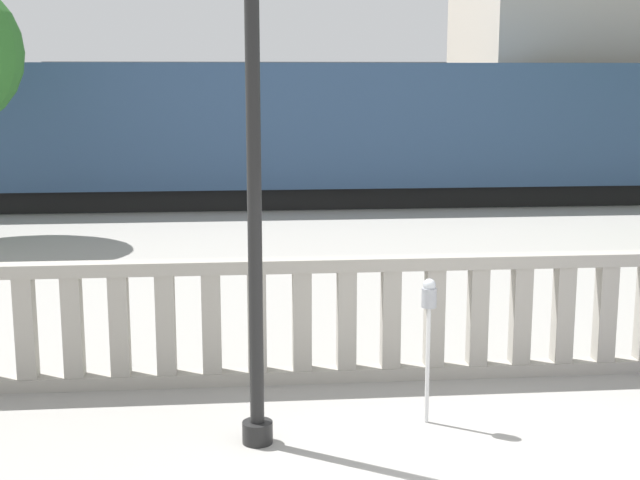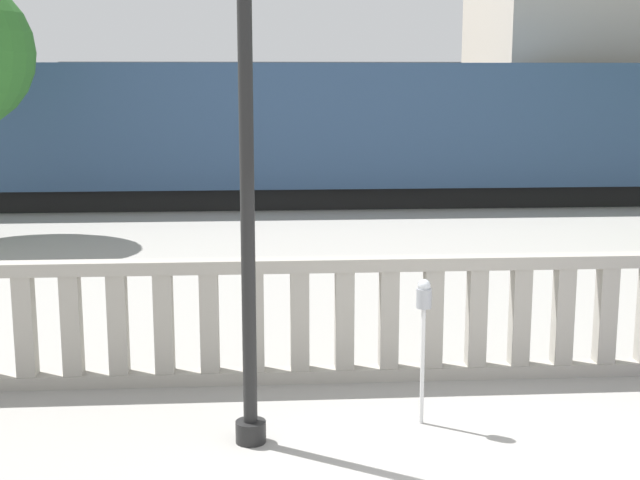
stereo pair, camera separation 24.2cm
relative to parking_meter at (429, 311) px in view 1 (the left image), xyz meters
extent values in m
cube|color=#9E998E|center=(0.35, 1.28, -1.04)|extent=(14.16, 0.24, 0.14)
cube|color=#9E998E|center=(0.35, 1.28, 0.20)|extent=(14.16, 0.24, 0.14)
cube|color=#9E998E|center=(-4.03, 1.28, -0.42)|extent=(0.20, 0.20, 1.09)
cube|color=#9E998E|center=(-3.54, 1.28, -0.42)|extent=(0.20, 0.20, 1.09)
cube|color=#9E998E|center=(-3.06, 1.28, -0.42)|extent=(0.20, 0.20, 1.09)
cube|color=#9E998E|center=(-2.57, 1.28, -0.42)|extent=(0.20, 0.20, 1.09)
cube|color=#9E998E|center=(-2.08, 1.28, -0.42)|extent=(0.20, 0.20, 1.09)
cube|color=#9E998E|center=(-1.60, 1.28, -0.42)|extent=(0.20, 0.20, 1.09)
cube|color=#9E998E|center=(-1.11, 1.28, -0.42)|extent=(0.20, 0.20, 1.09)
cube|color=#9E998E|center=(-0.62, 1.28, -0.42)|extent=(0.20, 0.20, 1.09)
cube|color=#9E998E|center=(-0.14, 1.28, -0.42)|extent=(0.20, 0.20, 1.09)
cube|color=#9E998E|center=(0.35, 1.28, -0.42)|extent=(0.20, 0.20, 1.09)
cube|color=#9E998E|center=(0.84, 1.28, -0.42)|extent=(0.20, 0.20, 1.09)
cube|color=#9E998E|center=(1.32, 1.28, -0.42)|extent=(0.20, 0.20, 1.09)
cube|color=#9E998E|center=(1.81, 1.28, -0.42)|extent=(0.20, 0.20, 1.09)
cube|color=#9E998E|center=(2.30, 1.28, -0.42)|extent=(0.20, 0.20, 1.09)
cylinder|color=black|center=(-1.64, -0.33, -1.01)|extent=(0.28, 0.28, 0.20)
cylinder|color=black|center=(-1.64, -0.33, 2.10)|extent=(0.13, 0.13, 6.01)
cylinder|color=silver|center=(0.00, 0.00, -0.53)|extent=(0.04, 0.04, 1.15)
cylinder|color=gray|center=(0.00, 0.00, 0.13)|extent=(0.14, 0.14, 0.19)
sphere|color=#B2B7BC|center=(0.00, 0.00, 0.26)|extent=(0.12, 0.12, 0.12)
cube|color=black|center=(3.99, 14.84, -0.83)|extent=(29.28, 2.37, 0.55)
cube|color=navy|center=(3.99, 14.84, 0.95)|extent=(29.88, 2.96, 3.02)
cube|color=black|center=(3.27, 28.89, -0.83)|extent=(24.34, 2.25, 0.55)
cube|color=#4C5156|center=(3.27, 28.89, 1.05)|extent=(24.83, 2.82, 3.22)
cube|color=#4C5156|center=(14.19, 28.89, 2.96)|extent=(3.00, 2.54, 0.60)
camera|label=1|loc=(-1.79, -8.02, 2.21)|focal=50.00mm
camera|label=2|loc=(-1.55, -8.03, 2.21)|focal=50.00mm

